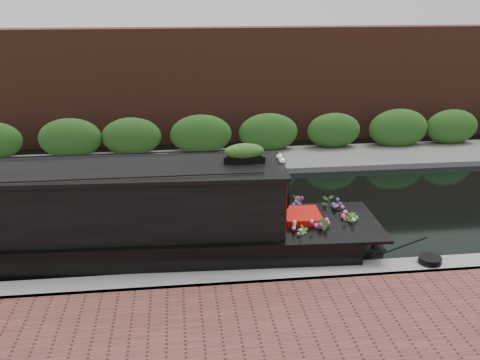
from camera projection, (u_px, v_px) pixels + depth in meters
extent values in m
plane|color=black|center=(215.00, 217.00, 12.94)|extent=(80.00, 80.00, 0.00)
cube|color=gray|center=(229.00, 288.00, 9.85)|extent=(40.00, 0.60, 0.50)
cube|color=#62625E|center=(205.00, 165.00, 16.87)|extent=(40.00, 2.40, 0.34)
cube|color=#244D19|center=(203.00, 156.00, 17.71)|extent=(40.00, 1.10, 2.80)
cube|color=#552A1C|center=(200.00, 140.00, 19.68)|extent=(40.00, 1.00, 8.00)
cube|color=black|center=(61.00, 204.00, 10.27)|extent=(8.56, 1.99, 1.25)
cube|color=black|center=(57.00, 171.00, 10.05)|extent=(8.70, 2.14, 0.07)
cube|color=red|center=(280.00, 194.00, 10.76)|extent=(0.13, 1.62, 1.25)
cube|color=black|center=(223.00, 209.00, 9.83)|extent=(0.83, 0.06, 0.51)
cube|color=red|center=(302.00, 223.00, 11.04)|extent=(0.77, 0.86, 0.46)
sphere|color=white|center=(282.00, 162.00, 10.40)|extent=(0.17, 0.17, 0.17)
sphere|color=white|center=(280.00, 158.00, 10.64)|extent=(0.17, 0.17, 0.17)
cube|color=black|center=(244.00, 159.00, 10.42)|extent=(0.81, 0.25, 0.13)
ellipsoid|color=orange|center=(244.00, 150.00, 10.36)|extent=(0.88, 0.24, 0.22)
imported|color=#376521|center=(303.00, 237.00, 10.39)|extent=(0.30, 0.26, 0.48)
imported|color=#376521|center=(322.00, 233.00, 10.52)|extent=(0.34, 0.37, 0.53)
imported|color=#376521|center=(333.00, 210.00, 11.58)|extent=(0.50, 0.44, 0.54)
imported|color=#376521|center=(350.00, 225.00, 10.91)|extent=(0.38, 0.38, 0.50)
imported|color=#376521|center=(297.00, 208.00, 11.62)|extent=(0.30, 0.37, 0.59)
cylinder|color=olive|center=(375.00, 241.00, 11.39)|extent=(0.29, 0.36, 0.29)
cylinder|color=black|center=(430.00, 260.00, 10.23)|extent=(0.44, 0.44, 0.12)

